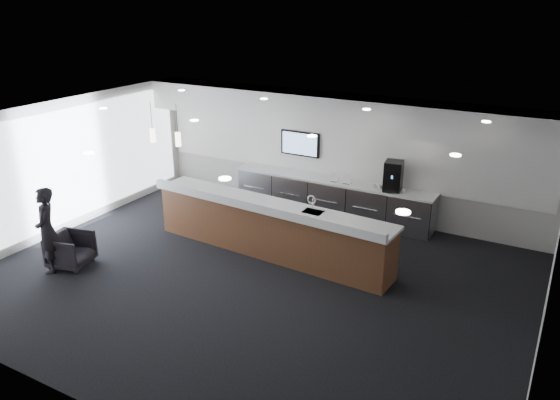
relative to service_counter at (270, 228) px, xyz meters
The scene contains 25 objects.
ground 1.30m from the service_counter, 76.44° to the right, with size 10.00×10.00×0.00m, color black.
ceiling 2.69m from the service_counter, 76.44° to the right, with size 10.00×8.00×0.02m, color black.
back_wall 3.03m from the service_counter, 84.56° to the left, with size 10.00×0.02×3.00m, color silver.
left_wall 4.95m from the service_counter, 166.53° to the right, with size 0.02×8.00×3.00m, color silver.
right_wall 5.47m from the service_counter, 12.12° to the right, with size 0.02×8.00×3.00m, color silver.
soffit_bulkhead 3.20m from the service_counter, 83.56° to the left, with size 10.00×0.90×0.70m, color white.
alcove_panel 3.03m from the service_counter, 84.50° to the left, with size 9.80×0.06×1.40m, color white.
window_blinds_wall 4.91m from the service_counter, 166.42° to the right, with size 0.04×7.36×2.55m, color silver.
back_credenza 2.52m from the service_counter, 83.79° to the left, with size 5.06×0.66×0.95m.
wall_tv 3.06m from the service_counter, 104.69° to the left, with size 1.05×0.08×0.62m.
pendant_left 2.73m from the service_counter, behind, with size 0.12×0.12×0.30m, color #FFE8C6.
pendant_right 3.30m from the service_counter, behind, with size 0.12×0.12×0.30m, color #FFE8C6.
ceiling_can_lights 2.66m from the service_counter, 76.44° to the right, with size 7.00×5.00×0.02m, color white, non-canonical shape.
service_counter is the anchor object (origin of this frame).
coffee_machine 3.15m from the service_counter, 54.36° to the left, with size 0.45×0.54×0.68m.
info_sign_left 2.45m from the service_counter, 80.54° to the left, with size 0.17×0.02×0.23m, color white.
info_sign_right 2.53m from the service_counter, 73.14° to the left, with size 0.20×0.02×0.27m, color white.
armchair 4.02m from the service_counter, 142.82° to the right, with size 0.74×0.76×0.69m, color black.
lounge_guest 4.37m from the service_counter, 140.97° to the right, with size 0.63×0.41×1.72m, color black.
cup_0 3.23m from the service_counter, 49.48° to the left, with size 0.10×0.10×0.09m, color white.
cup_1 3.14m from the service_counter, 51.44° to the left, with size 0.10×0.10×0.09m, color white.
cup_2 3.06m from the service_counter, 53.51° to the left, with size 0.10×0.10×0.09m, color white.
cup_3 2.98m from the service_counter, 55.70° to the left, with size 0.10×0.10×0.09m, color white.
cup_4 2.90m from the service_counter, 58.01° to the left, with size 0.10×0.10×0.09m, color white.
cup_5 2.83m from the service_counter, 60.44° to the left, with size 0.10×0.10×0.09m, color white.
Camera 1 is at (4.97, -7.85, 5.15)m, focal length 35.00 mm.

